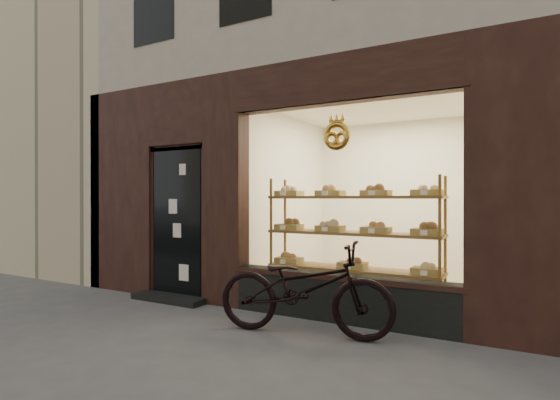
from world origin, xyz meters
The scene contains 4 objects.
ground centered at (0.00, 0.00, 0.00)m, with size 90.00×90.00×0.00m, color #414141.
neighbor_left centered at (-9.60, 5.50, 4.50)m, with size 12.00×7.00×9.00m, color #BDB78F.
display_shelf centered at (0.45, 2.55, 0.87)m, with size 2.20×0.45×1.70m.
bicycle centered at (0.31, 1.45, 0.49)m, with size 0.66×1.88×0.99m, color black.
Camera 1 is at (2.32, -2.66, 1.44)m, focal length 28.00 mm.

